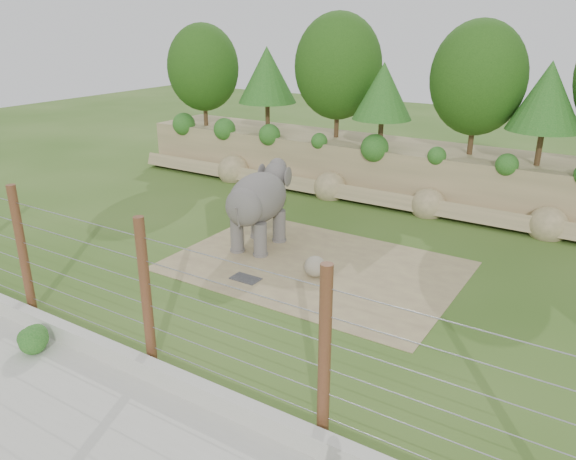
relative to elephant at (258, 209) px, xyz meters
The scene contains 10 objects.
ground 4.41m from the elephant, 56.70° to the right, with size 90.00×90.00×0.00m, color #315917.
back_embankment 9.96m from the elephant, 72.76° to the left, with size 30.00×5.52×8.77m.
dirt_patch 3.19m from the elephant, ahead, with size 10.00×7.00×0.02m, color #8C7455.
drain_grate 3.35m from the elephant, 63.50° to the right, with size 1.00×0.60×0.03m, color #262628.
elephant is the anchor object (origin of this frame).
stone_ball 3.63m from the elephant, 20.89° to the right, with size 0.74×0.74×0.74m, color gray.
retaining_wall 8.85m from the elephant, 74.96° to the right, with size 26.00×0.35×0.50m, color beige.
walkway 10.81m from the elephant, 77.74° to the right, with size 26.00×4.00×0.01m, color beige.
barrier_fence 8.29m from the elephant, 74.07° to the right, with size 20.26×0.26×4.00m.
walkway_shrub 9.36m from the elephant, 94.80° to the right, with size 0.74×0.74×0.74m, color #1A5D1A.
Camera 1 is at (9.54, -13.02, 8.31)m, focal length 35.00 mm.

